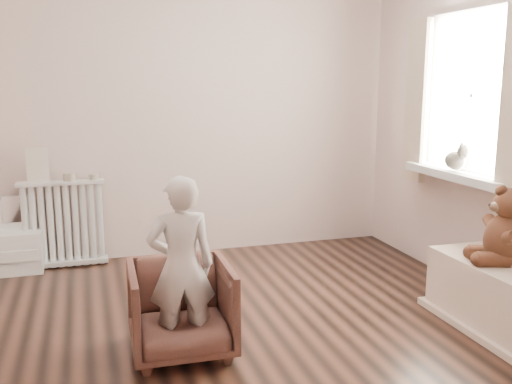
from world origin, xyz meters
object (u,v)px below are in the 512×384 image
object	(u,v)px
armchair	(181,309)
plush_cat	(457,157)
child	(181,267)
teddy_bear	(509,226)
toy_bench	(500,297)
radiator	(63,222)
toy_vanity	(16,239)

from	to	relation	value
armchair	plush_cat	bearing A→B (deg)	14.28
child	teddy_bear	size ratio (longest dim) A/B	2.11
child	plush_cat	size ratio (longest dim) A/B	4.13
toy_bench	radiator	bearing A→B (deg)	142.26
child	teddy_bear	distance (m)	2.03
radiator	teddy_bear	xyz separation A→B (m)	(2.71, -2.10, 0.28)
armchair	teddy_bear	bearing A→B (deg)	-5.54
radiator	armchair	bearing A→B (deg)	-69.69
child	toy_bench	size ratio (longest dim) A/B	1.14
toy_vanity	child	bearing A→B (deg)	-60.51
child	plush_cat	world-z (taller)	plush_cat
radiator	teddy_bear	world-z (taller)	teddy_bear
toy_vanity	toy_bench	xyz separation A→B (m)	(3.07, -2.06, -0.08)
radiator	teddy_bear	bearing A→B (deg)	-37.80
toy_vanity	child	distance (m)	2.17
teddy_bear	armchair	bearing A→B (deg)	-167.41
toy_bench	child	bearing A→B (deg)	174.88
radiator	toy_vanity	bearing A→B (deg)	-175.42
toy_bench	plush_cat	world-z (taller)	plush_cat
child	toy_bench	world-z (taller)	child
armchair	teddy_bear	size ratio (longest dim) A/B	1.21
toy_bench	plush_cat	size ratio (longest dim) A/B	3.64
toy_vanity	armchair	distance (m)	2.11
radiator	toy_vanity	size ratio (longest dim) A/B	1.17
child	plush_cat	bearing A→B (deg)	-164.46
teddy_bear	radiator	bearing A→B (deg)	161.63
toy_vanity	teddy_bear	world-z (taller)	teddy_bear
radiator	armchair	size ratio (longest dim) A/B	1.25
radiator	plush_cat	size ratio (longest dim) A/B	2.95
toy_bench	toy_vanity	bearing A→B (deg)	146.18
teddy_bear	toy_bench	bearing A→B (deg)	148.52
armchair	plush_cat	size ratio (longest dim) A/B	2.36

